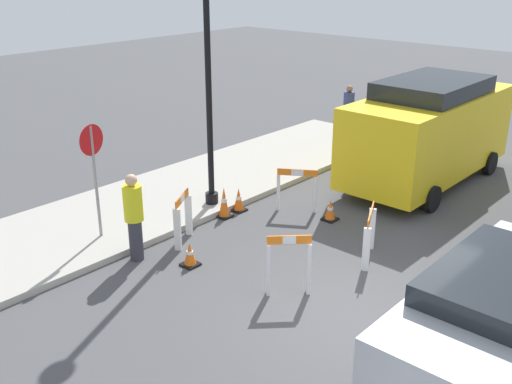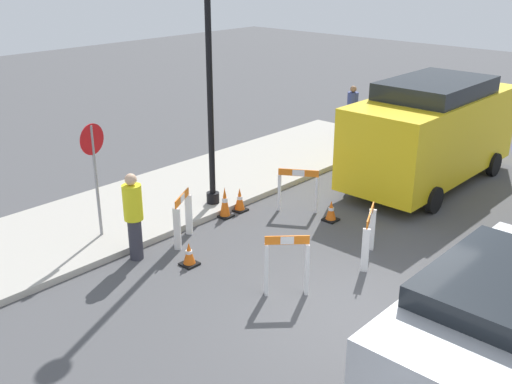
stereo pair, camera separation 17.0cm
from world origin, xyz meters
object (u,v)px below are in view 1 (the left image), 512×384
(streetlamp_post, at_px, (207,20))
(person_worker, at_px, (134,215))
(stop_sign, at_px, (94,163))
(parked_car_1, at_px, (506,329))
(person_pedestrian, at_px, (348,110))
(work_van, at_px, (429,128))

(streetlamp_post, height_order, person_worker, streetlamp_post)
(stop_sign, relative_size, parked_car_1, 0.56)
(stop_sign, bearing_deg, streetlamp_post, 158.22)
(person_pedestrian, relative_size, work_van, 0.30)
(parked_car_1, distance_m, work_van, 8.02)
(person_worker, height_order, person_pedestrian, person_pedestrian)
(streetlamp_post, xyz_separation_m, person_worker, (-2.65, -0.70, -3.20))
(person_worker, relative_size, work_van, 0.32)
(parked_car_1, bearing_deg, work_van, 33.41)
(person_worker, height_order, work_van, work_van)
(stop_sign, relative_size, person_pedestrian, 1.43)
(stop_sign, bearing_deg, person_pedestrian, 169.17)
(stop_sign, height_order, person_pedestrian, stop_sign)
(streetlamp_post, height_order, parked_car_1, streetlamp_post)
(person_pedestrian, bearing_deg, parked_car_1, 30.08)
(person_pedestrian, bearing_deg, streetlamp_post, -6.91)
(stop_sign, xyz_separation_m, work_van, (7.41, -3.19, -0.25))
(person_pedestrian, height_order, parked_car_1, parked_car_1)
(parked_car_1, height_order, work_van, work_van)
(stop_sign, height_order, work_van, work_van)
(stop_sign, xyz_separation_m, parked_car_1, (0.72, -7.61, -0.64))
(parked_car_1, bearing_deg, stop_sign, 95.41)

